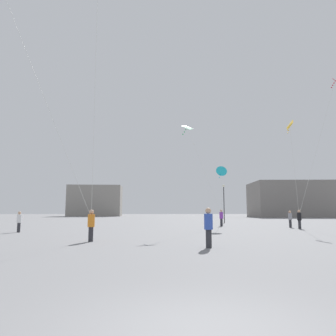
{
  "coord_description": "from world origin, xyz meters",
  "views": [
    {
      "loc": [
        -0.73,
        -4.69,
        1.72
      ],
      "look_at": [
        0.0,
        14.17,
        4.24
      ],
      "focal_mm": 34.12,
      "sensor_mm": 36.0,
      "label": 1
    }
  ],
  "objects_px": {
    "person_in_orange": "(91,224)",
    "person_in_white": "(19,221)",
    "person_in_black": "(299,218)",
    "building_left_hall": "(96,201)",
    "lamppost_east": "(224,197)",
    "person_in_grey": "(290,218)",
    "kite_amber_delta": "(289,127)",
    "building_centre_hall": "(291,200)",
    "kite_cyan_diamond": "(222,171)",
    "kite_crimson_delta": "(334,86)",
    "person_in_blue": "(208,226)",
    "person_in_purple": "(221,217)",
    "kite_emerald_delta": "(189,132)"
  },
  "relations": [
    {
      "from": "kite_amber_delta",
      "to": "lamppost_east",
      "type": "distance_m",
      "value": 16.6
    },
    {
      "from": "person_in_white",
      "to": "kite_amber_delta",
      "type": "relative_size",
      "value": 0.19
    },
    {
      "from": "person_in_orange",
      "to": "person_in_white",
      "type": "bearing_deg",
      "value": 96.91
    },
    {
      "from": "building_centre_hall",
      "to": "lamppost_east",
      "type": "xyz_separation_m",
      "value": [
        -26.25,
        -39.08,
        -1.02
      ]
    },
    {
      "from": "person_in_grey",
      "to": "kite_amber_delta",
      "type": "height_order",
      "value": "kite_amber_delta"
    },
    {
      "from": "kite_cyan_diamond",
      "to": "person_in_grey",
      "type": "bearing_deg",
      "value": 14.07
    },
    {
      "from": "person_in_orange",
      "to": "lamppost_east",
      "type": "xyz_separation_m",
      "value": [
        13.08,
        25.87,
        2.56
      ]
    },
    {
      "from": "person_in_purple",
      "to": "kite_cyan_diamond",
      "type": "height_order",
      "value": "kite_cyan_diamond"
    },
    {
      "from": "building_left_hall",
      "to": "lamppost_east",
      "type": "bearing_deg",
      "value": -62.83
    },
    {
      "from": "person_in_black",
      "to": "kite_amber_delta",
      "type": "xyz_separation_m",
      "value": [
        -0.86,
        -0.84,
        8.64
      ]
    },
    {
      "from": "person_in_orange",
      "to": "kite_amber_delta",
      "type": "relative_size",
      "value": 0.2
    },
    {
      "from": "kite_amber_delta",
      "to": "building_left_hall",
      "type": "bearing_deg",
      "value": 114.09
    },
    {
      "from": "person_in_black",
      "to": "kite_cyan_diamond",
      "type": "bearing_deg",
      "value": 73.11
    },
    {
      "from": "person_in_white",
      "to": "person_in_black",
      "type": "relative_size",
      "value": 0.93
    },
    {
      "from": "person_in_white",
      "to": "person_in_purple",
      "type": "xyz_separation_m",
      "value": [
        18.09,
        9.18,
        0.1
      ]
    },
    {
      "from": "person_in_white",
      "to": "building_left_hall",
      "type": "distance_m",
      "value": 72.55
    },
    {
      "from": "building_centre_hall",
      "to": "kite_emerald_delta",
      "type": "bearing_deg",
      "value": -120.2
    },
    {
      "from": "kite_crimson_delta",
      "to": "building_centre_hall",
      "type": "distance_m",
      "value": 62.72
    },
    {
      "from": "person_in_orange",
      "to": "person_in_purple",
      "type": "height_order",
      "value": "person_in_purple"
    },
    {
      "from": "person_in_orange",
      "to": "kite_emerald_delta",
      "type": "xyz_separation_m",
      "value": [
        6.44,
        8.43,
        7.45
      ]
    },
    {
      "from": "person_in_grey",
      "to": "person_in_white",
      "type": "relative_size",
      "value": 1.04
    },
    {
      "from": "person_in_orange",
      "to": "kite_emerald_delta",
      "type": "bearing_deg",
      "value": 16.92
    },
    {
      "from": "kite_crimson_delta",
      "to": "building_left_hall",
      "type": "relative_size",
      "value": 0.71
    },
    {
      "from": "kite_amber_delta",
      "to": "kite_crimson_delta",
      "type": "bearing_deg",
      "value": -65.81
    },
    {
      "from": "kite_cyan_diamond",
      "to": "kite_emerald_delta",
      "type": "bearing_deg",
      "value": -132.66
    },
    {
      "from": "person_in_grey",
      "to": "kite_cyan_diamond",
      "type": "distance_m",
      "value": 8.83
    },
    {
      "from": "person_in_orange",
      "to": "person_in_blue",
      "type": "xyz_separation_m",
      "value": [
        6.08,
        -3.2,
        0.04
      ]
    },
    {
      "from": "person_in_orange",
      "to": "person_in_blue",
      "type": "bearing_deg",
      "value": -63.53
    },
    {
      "from": "kite_amber_delta",
      "to": "person_in_black",
      "type": "bearing_deg",
      "value": 44.44
    },
    {
      "from": "person_in_black",
      "to": "kite_amber_delta",
      "type": "height_order",
      "value": "kite_amber_delta"
    },
    {
      "from": "person_in_orange",
      "to": "kite_crimson_delta",
      "type": "height_order",
      "value": "kite_crimson_delta"
    },
    {
      "from": "person_in_blue",
      "to": "person_in_white",
      "type": "distance_m",
      "value": 17.31
    },
    {
      "from": "person_in_blue",
      "to": "kite_cyan_diamond",
      "type": "relative_size",
      "value": 0.35
    },
    {
      "from": "person_in_orange",
      "to": "person_in_white",
      "type": "distance_m",
      "value": 10.68
    },
    {
      "from": "kite_cyan_diamond",
      "to": "person_in_white",
      "type": "bearing_deg",
      "value": -165.54
    },
    {
      "from": "kite_cyan_diamond",
      "to": "lamppost_east",
      "type": "relative_size",
      "value": 1.01
    },
    {
      "from": "person_in_orange",
      "to": "person_in_grey",
      "type": "distance_m",
      "value": 22.36
    },
    {
      "from": "person_in_grey",
      "to": "person_in_purple",
      "type": "distance_m",
      "value": 7.09
    },
    {
      "from": "person_in_grey",
      "to": "kite_crimson_delta",
      "type": "height_order",
      "value": "kite_crimson_delta"
    },
    {
      "from": "kite_cyan_diamond",
      "to": "building_left_hall",
      "type": "distance_m",
      "value": 71.99
    },
    {
      "from": "person_in_white",
      "to": "lamppost_east",
      "type": "relative_size",
      "value": 0.31
    },
    {
      "from": "person_in_grey",
      "to": "person_in_white",
      "type": "bearing_deg",
      "value": -70.92
    },
    {
      "from": "person_in_grey",
      "to": "building_left_hall",
      "type": "distance_m",
      "value": 73.25
    },
    {
      "from": "person_in_orange",
      "to": "person_in_black",
      "type": "distance_m",
      "value": 20.68
    },
    {
      "from": "kite_emerald_delta",
      "to": "lamppost_east",
      "type": "relative_size",
      "value": 1.78
    },
    {
      "from": "kite_emerald_delta",
      "to": "person_in_black",
      "type": "bearing_deg",
      "value": 16.47
    },
    {
      "from": "kite_amber_delta",
      "to": "building_centre_hall",
      "type": "bearing_deg",
      "value": 66.94
    },
    {
      "from": "person_in_white",
      "to": "person_in_black",
      "type": "xyz_separation_m",
      "value": [
        24.36,
        3.74,
        0.07
      ]
    },
    {
      "from": "kite_amber_delta",
      "to": "lamppost_east",
      "type": "height_order",
      "value": "kite_amber_delta"
    },
    {
      "from": "person_in_black",
      "to": "building_centre_hall",
      "type": "distance_m",
      "value": 57.9
    }
  ]
}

